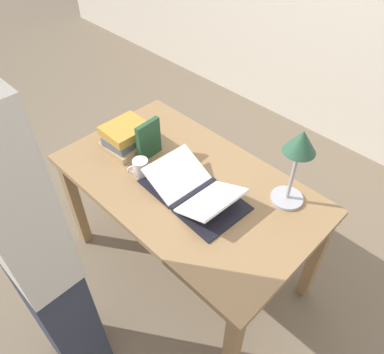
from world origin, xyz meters
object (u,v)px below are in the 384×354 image
at_px(coffee_mug, 140,168).
at_px(person_reader, 35,259).
at_px(open_book, 193,190).
at_px(reading_lamp, 299,152).
at_px(book_stack_tall, 127,137).
at_px(book_standing_upright, 148,140).

bearing_deg(coffee_mug, person_reader, -72.35).
xyz_separation_m(open_book, person_reader, (-0.09, -0.75, 0.12)).
bearing_deg(coffee_mug, reading_lamp, 31.10).
relative_size(open_book, book_stack_tall, 2.12).
height_order(open_book, book_standing_upright, book_standing_upright).
xyz_separation_m(coffee_mug, person_reader, (0.21, -0.66, 0.11)).
height_order(reading_lamp, coffee_mug, reading_lamp).
relative_size(book_standing_upright, coffee_mug, 2.05).
bearing_deg(reading_lamp, person_reader, -112.11).
bearing_deg(open_book, reading_lamp, 43.98).
distance_m(book_stack_tall, reading_lamp, 0.94).
relative_size(open_book, coffee_mug, 5.01).
xyz_separation_m(open_book, coffee_mug, (-0.30, -0.09, 0.01)).
bearing_deg(open_book, person_reader, -93.67).
relative_size(book_standing_upright, reading_lamp, 0.53).
bearing_deg(reading_lamp, open_book, -138.83).
relative_size(open_book, reading_lamp, 1.30).
height_order(reading_lamp, person_reader, person_reader).
bearing_deg(open_book, book_standing_upright, 176.69).
bearing_deg(person_reader, book_standing_upright, -69.85).
relative_size(coffee_mug, person_reader, 0.06).
xyz_separation_m(book_stack_tall, coffee_mug, (0.23, -0.09, -0.02)).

